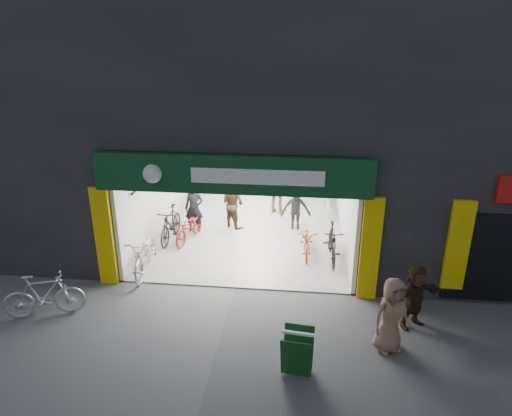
% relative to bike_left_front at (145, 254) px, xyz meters
% --- Properties ---
extents(ground, '(60.00, 60.00, 0.00)m').
position_rel_bike_left_front_xyz_m(ground, '(2.50, -0.60, -0.54)').
color(ground, '#56565B').
rests_on(ground, ground).
extents(building, '(17.00, 10.27, 8.00)m').
position_rel_bike_left_front_xyz_m(building, '(3.41, 4.39, 3.78)').
color(building, '#232326').
rests_on(building, ground).
extents(bike_left_front, '(0.94, 2.12, 1.08)m').
position_rel_bike_left_front_xyz_m(bike_left_front, '(0.00, 0.00, 0.00)').
color(bike_left_front, '#B4B4B9').
rests_on(bike_left_front, ground).
extents(bike_left_midfront, '(0.60, 1.84, 1.10)m').
position_rel_bike_left_front_xyz_m(bike_left_midfront, '(0.13, 2.00, 0.01)').
color(bike_left_midfront, black).
rests_on(bike_left_midfront, ground).
extents(bike_left_midback, '(0.94, 1.81, 0.90)m').
position_rel_bike_left_front_xyz_m(bike_left_midback, '(0.70, 2.04, -0.09)').
color(bike_left_midback, maroon).
rests_on(bike_left_midback, ground).
extents(bike_left_back, '(0.50, 1.61, 0.96)m').
position_rel_bike_left_front_xyz_m(bike_left_back, '(0.22, 5.12, -0.06)').
color(bike_left_back, '#B8B9BE').
rests_on(bike_left_back, ground).
extents(bike_right_front, '(0.57, 1.80, 1.07)m').
position_rel_bike_left_front_xyz_m(bike_right_front, '(5.00, 1.19, -0.00)').
color(bike_right_front, black).
rests_on(bike_right_front, ground).
extents(bike_right_mid, '(0.59, 1.63, 0.85)m').
position_rel_bike_left_front_xyz_m(bike_right_mid, '(4.30, 1.52, -0.11)').
color(bike_right_mid, maroon).
rests_on(bike_right_mid, ground).
extents(bike_right_back, '(0.53, 1.66, 0.99)m').
position_rel_bike_left_front_xyz_m(bike_right_back, '(5.00, 4.77, -0.05)').
color(bike_right_back, '#B8B8BD').
rests_on(bike_right_back, ground).
extents(parked_bike, '(1.84, 1.04, 1.06)m').
position_rel_bike_left_front_xyz_m(parked_bike, '(-1.59, -2.23, -0.01)').
color(parked_bike, '#BBBABF').
rests_on(parked_bike, ground).
extents(customer_a, '(0.60, 0.40, 1.64)m').
position_rel_bike_left_front_xyz_m(customer_a, '(0.70, 2.72, 0.28)').
color(customer_a, black).
rests_on(customer_a, ground).
extents(customer_b, '(1.01, 0.96, 1.65)m').
position_rel_bike_left_front_xyz_m(customer_b, '(1.86, 3.27, 0.29)').
color(customer_b, '#3B2B1A').
rests_on(customer_b, ground).
extents(customer_c, '(1.05, 0.68, 1.53)m').
position_rel_bike_left_front_xyz_m(customer_c, '(3.92, 3.23, 0.23)').
color(customer_c, black).
rests_on(customer_c, ground).
extents(customer_d, '(1.18, 0.69, 1.88)m').
position_rel_bike_left_front_xyz_m(customer_d, '(3.24, 4.62, 0.40)').
color(customer_d, olive).
rests_on(customer_d, ground).
extents(pedestrian_near, '(0.94, 0.81, 1.62)m').
position_rel_bike_left_front_xyz_m(pedestrian_near, '(5.97, -2.59, 0.27)').
color(pedestrian_near, '#7E6149').
rests_on(pedestrian_near, ground).
extents(pedestrian_far, '(1.38, 1.10, 1.47)m').
position_rel_bike_left_front_xyz_m(pedestrian_far, '(6.62, -1.71, 0.20)').
color(pedestrian_far, '#332317').
rests_on(pedestrian_far, ground).
extents(sandwich_board, '(0.63, 0.65, 0.89)m').
position_rel_bike_left_front_xyz_m(sandwich_board, '(4.14, -3.49, -0.05)').
color(sandwich_board, '#0F3F17').
rests_on(sandwich_board, ground).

